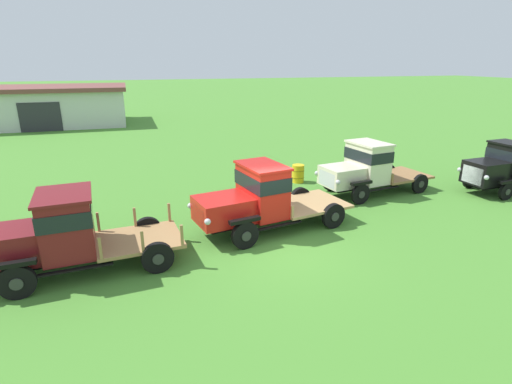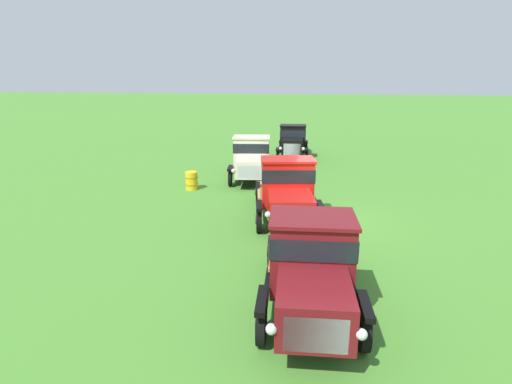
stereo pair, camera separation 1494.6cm
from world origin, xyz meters
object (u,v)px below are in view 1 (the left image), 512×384
object	(u,v)px
vintage_truck_far_side	(365,168)
vintage_truck_midrow_center	(258,198)
oil_drum_beside_row	(298,174)
farm_shed	(12,107)
vintage_truck_second_in_line	(60,232)

from	to	relation	value
vintage_truck_far_side	vintage_truck_midrow_center	bearing A→B (deg)	-157.18
vintage_truck_far_side	oil_drum_beside_row	distance (m)	3.37
farm_shed	oil_drum_beside_row	bearing A→B (deg)	-53.66
vintage_truck_second_in_line	vintage_truck_midrow_center	bearing A→B (deg)	10.47
farm_shed	vintage_truck_far_side	distance (m)	32.76
farm_shed	oil_drum_beside_row	xyz separation A→B (m)	(17.47, -23.74, -1.33)
vintage_truck_midrow_center	oil_drum_beside_row	world-z (taller)	vintage_truck_midrow_center
vintage_truck_midrow_center	oil_drum_beside_row	size ratio (longest dim) A/B	6.77
oil_drum_beside_row	farm_shed	bearing A→B (deg)	126.34
vintage_truck_midrow_center	farm_shed	bearing A→B (deg)	115.67
vintage_truck_far_side	oil_drum_beside_row	world-z (taller)	vintage_truck_far_side
vintage_truck_midrow_center	oil_drum_beside_row	bearing A→B (deg)	53.50
vintage_truck_second_in_line	oil_drum_beside_row	xyz separation A→B (m)	(9.74, 6.08, -0.79)
vintage_truck_far_side	vintage_truck_second_in_line	bearing A→B (deg)	-163.33
farm_shed	vintage_truck_midrow_center	size ratio (longest dim) A/B	3.34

